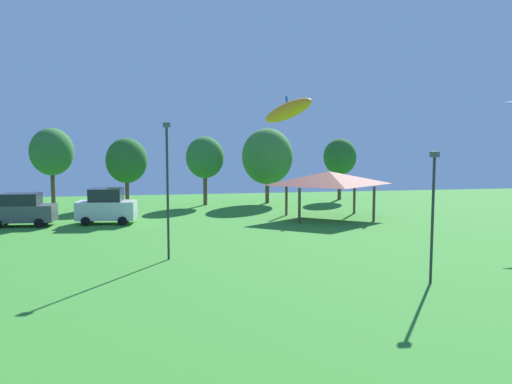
{
  "coord_description": "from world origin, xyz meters",
  "views": [
    {
      "loc": [
        -2.39,
        1.33,
        6.23
      ],
      "look_at": [
        -0.15,
        14.18,
        4.89
      ],
      "focal_mm": 38.0,
      "sensor_mm": 36.0,
      "label": 1
    }
  ],
  "objects_px": {
    "treeline_tree_4": "(267,156)",
    "light_post_0": "(433,209)",
    "treeline_tree_3": "(205,158)",
    "park_pavilion": "(329,178)",
    "treeline_tree_5": "(340,157)",
    "light_post_2": "(167,184)",
    "parked_car_second_from_left": "(22,210)",
    "parked_car_third_from_left": "(106,206)",
    "kite_flying_11": "(288,111)",
    "treeline_tree_2": "(127,161)",
    "treeline_tree_1": "(52,152)"
  },
  "relations": [
    {
      "from": "treeline_tree_4",
      "to": "light_post_0",
      "type": "bearing_deg",
      "value": -87.01
    },
    {
      "from": "treeline_tree_3",
      "to": "treeline_tree_4",
      "type": "bearing_deg",
      "value": 4.14
    },
    {
      "from": "park_pavilion",
      "to": "treeline_tree_5",
      "type": "bearing_deg",
      "value": 67.68
    },
    {
      "from": "light_post_0",
      "to": "treeline_tree_3",
      "type": "xyz_separation_m",
      "value": [
        -7.36,
        28.26,
        1.12
      ]
    },
    {
      "from": "park_pavilion",
      "to": "light_post_0",
      "type": "distance_m",
      "value": 18.57
    },
    {
      "from": "light_post_0",
      "to": "light_post_2",
      "type": "distance_m",
      "value": 12.73
    },
    {
      "from": "park_pavilion",
      "to": "treeline_tree_3",
      "type": "distance_m",
      "value": 13.08
    },
    {
      "from": "parked_car_second_from_left",
      "to": "light_post_2",
      "type": "bearing_deg",
      "value": -46.73
    },
    {
      "from": "light_post_0",
      "to": "light_post_2",
      "type": "height_order",
      "value": "light_post_2"
    },
    {
      "from": "parked_car_third_from_left",
      "to": "kite_flying_11",
      "type": "bearing_deg",
      "value": -62.3
    },
    {
      "from": "parked_car_third_from_left",
      "to": "park_pavilion",
      "type": "xyz_separation_m",
      "value": [
        16.48,
        -0.22,
        1.84
      ]
    },
    {
      "from": "parked_car_third_from_left",
      "to": "treeline_tree_5",
      "type": "xyz_separation_m",
      "value": [
        21.3,
        11.53,
        2.98
      ]
    },
    {
      "from": "parked_car_third_from_left",
      "to": "treeline_tree_4",
      "type": "bearing_deg",
      "value": 42.6
    },
    {
      "from": "park_pavilion",
      "to": "treeline_tree_5",
      "type": "relative_size",
      "value": 1.21
    },
    {
      "from": "treeline_tree_2",
      "to": "treeline_tree_3",
      "type": "height_order",
      "value": "treeline_tree_3"
    },
    {
      "from": "park_pavilion",
      "to": "treeline_tree_2",
      "type": "xyz_separation_m",
      "value": [
        -15.62,
        10.07,
        1.0
      ]
    },
    {
      "from": "parked_car_second_from_left",
      "to": "treeline_tree_2",
      "type": "relative_size",
      "value": 0.75
    },
    {
      "from": "light_post_2",
      "to": "treeline_tree_4",
      "type": "xyz_separation_m",
      "value": [
        9.46,
        22.23,
        0.5
      ]
    },
    {
      "from": "parked_car_third_from_left",
      "to": "treeline_tree_2",
      "type": "bearing_deg",
      "value": 91.63
    },
    {
      "from": "kite_flying_11",
      "to": "treeline_tree_4",
      "type": "xyz_separation_m",
      "value": [
        5.43,
        31.36,
        -2.74
      ]
    },
    {
      "from": "kite_flying_11",
      "to": "treeline_tree_4",
      "type": "height_order",
      "value": "kite_flying_11"
    },
    {
      "from": "treeline_tree_1",
      "to": "treeline_tree_3",
      "type": "relative_size",
      "value": 1.12
    },
    {
      "from": "kite_flying_11",
      "to": "treeline_tree_5",
      "type": "height_order",
      "value": "kite_flying_11"
    },
    {
      "from": "kite_flying_11",
      "to": "treeline_tree_5",
      "type": "relative_size",
      "value": 0.42
    },
    {
      "from": "light_post_0",
      "to": "treeline_tree_4",
      "type": "xyz_separation_m",
      "value": [
        -1.5,
        28.69,
        1.17
      ]
    },
    {
      "from": "light_post_0",
      "to": "parked_car_third_from_left",
      "type": "bearing_deg",
      "value": 129.0
    },
    {
      "from": "kite_flying_11",
      "to": "park_pavilion",
      "type": "height_order",
      "value": "kite_flying_11"
    },
    {
      "from": "treeline_tree_3",
      "to": "park_pavilion",
      "type": "bearing_deg",
      "value": -48.37
    },
    {
      "from": "park_pavilion",
      "to": "light_post_0",
      "type": "relative_size",
      "value": 1.3
    },
    {
      "from": "treeline_tree_1",
      "to": "treeline_tree_3",
      "type": "xyz_separation_m",
      "value": [
        13.22,
        0.11,
        -0.58
      ]
    },
    {
      "from": "parked_car_third_from_left",
      "to": "park_pavilion",
      "type": "distance_m",
      "value": 16.58
    },
    {
      "from": "kite_flying_11",
      "to": "treeline_tree_3",
      "type": "bearing_deg",
      "value": 90.8
    },
    {
      "from": "kite_flying_11",
      "to": "treeline_tree_5",
      "type": "bearing_deg",
      "value": 68.4
    },
    {
      "from": "treeline_tree_1",
      "to": "light_post_0",
      "type": "bearing_deg",
      "value": -53.83
    },
    {
      "from": "parked_car_second_from_left",
      "to": "park_pavilion",
      "type": "xyz_separation_m",
      "value": [
        22.2,
        -0.15,
        1.94
      ]
    },
    {
      "from": "treeline_tree_4",
      "to": "treeline_tree_5",
      "type": "relative_size",
      "value": 1.16
    },
    {
      "from": "treeline_tree_1",
      "to": "parked_car_second_from_left",
      "type": "bearing_deg",
      "value": -91.96
    },
    {
      "from": "park_pavilion",
      "to": "treeline_tree_4",
      "type": "xyz_separation_m",
      "value": [
        -2.79,
        10.16,
        1.29
      ]
    },
    {
      "from": "treeline_tree_4",
      "to": "treeline_tree_5",
      "type": "xyz_separation_m",
      "value": [
        7.62,
        1.59,
        -0.16
      ]
    },
    {
      "from": "park_pavilion",
      "to": "treeline_tree_2",
      "type": "bearing_deg",
      "value": 147.18
    },
    {
      "from": "light_post_2",
      "to": "treeline_tree_2",
      "type": "height_order",
      "value": "light_post_2"
    },
    {
      "from": "treeline_tree_5",
      "to": "light_post_2",
      "type": "bearing_deg",
      "value": -125.63
    },
    {
      "from": "parked_car_third_from_left",
      "to": "light_post_0",
      "type": "distance_m",
      "value": 24.21
    },
    {
      "from": "light_post_0",
      "to": "treeline_tree_2",
      "type": "xyz_separation_m",
      "value": [
        -14.32,
        28.6,
        0.88
      ]
    },
    {
      "from": "light_post_2",
      "to": "treeline_tree_2",
      "type": "distance_m",
      "value": 22.4
    },
    {
      "from": "parked_car_third_from_left",
      "to": "light_post_2",
      "type": "height_order",
      "value": "light_post_2"
    },
    {
      "from": "light_post_0",
      "to": "treeline_tree_5",
      "type": "relative_size",
      "value": 0.93
    },
    {
      "from": "treeline_tree_3",
      "to": "treeline_tree_4",
      "type": "relative_size",
      "value": 0.89
    },
    {
      "from": "treeline_tree_4",
      "to": "treeline_tree_2",
      "type": "bearing_deg",
      "value": -179.63
    },
    {
      "from": "parked_car_second_from_left",
      "to": "treeline_tree_2",
      "type": "bearing_deg",
      "value": 60.58
    }
  ]
}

